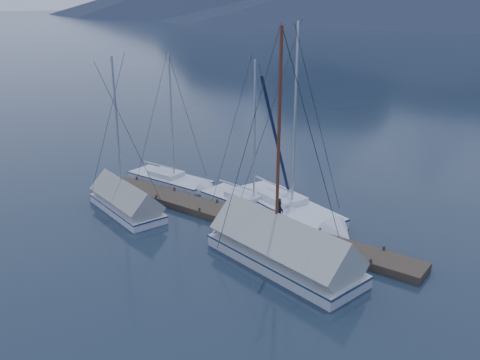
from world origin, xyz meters
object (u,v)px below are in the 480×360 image
at_px(sailboat_open_right, 299,214).
at_px(sailboat_covered_near, 273,248).
at_px(sailboat_open_mid, 260,207).
at_px(sailboat_covered_far, 122,201).
at_px(sailboat_open_left, 180,183).
at_px(person, 279,214).

xyz_separation_m(sailboat_open_right, sailboat_covered_near, (1.29, -4.41, 0.34)).
distance_m(sailboat_open_mid, sailboat_covered_far, 7.17).
height_order(sailboat_open_left, sailboat_covered_far, sailboat_covered_far).
height_order(sailboat_open_right, sailboat_covered_near, sailboat_covered_near).
height_order(sailboat_covered_far, person, sailboat_covered_far).
distance_m(sailboat_open_mid, sailboat_covered_near, 5.35).
distance_m(sailboat_covered_far, person, 8.56).
bearing_deg(sailboat_covered_near, sailboat_open_mid, 129.57).
distance_m(sailboat_open_left, sailboat_covered_far, 4.42).
bearing_deg(sailboat_covered_near, sailboat_covered_far, -179.99).
height_order(sailboat_open_left, sailboat_open_mid, sailboat_open_mid).
distance_m(sailboat_covered_near, person, 2.33).
relative_size(sailboat_open_left, person, 5.46).
xyz_separation_m(sailboat_open_right, sailboat_covered_far, (-7.98, -4.41, 0.24)).
distance_m(sailboat_covered_near, sailboat_covered_far, 9.27).
bearing_deg(sailboat_covered_far, sailboat_open_mid, 35.06).
distance_m(sailboat_open_right, sailboat_covered_far, 9.12).
bearing_deg(sailboat_covered_near, person, 115.88).
relative_size(sailboat_open_left, sailboat_open_right, 0.80).
distance_m(sailboat_open_right, sailboat_covered_near, 4.61).
height_order(sailboat_covered_near, person, sailboat_covered_near).
bearing_deg(sailboat_open_left, sailboat_open_right, 0.01).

